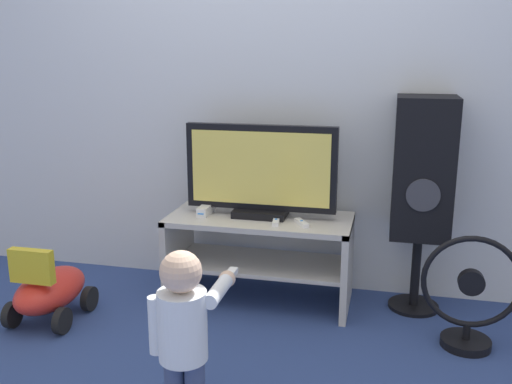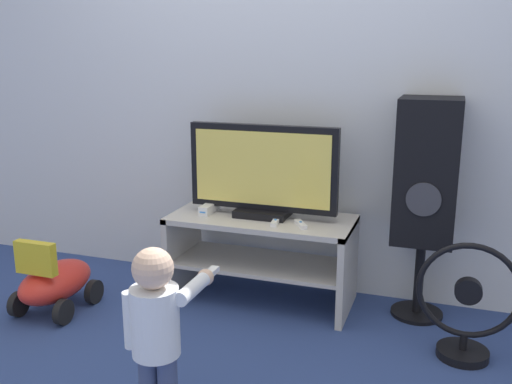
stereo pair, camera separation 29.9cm
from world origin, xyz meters
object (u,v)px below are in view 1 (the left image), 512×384
object	(u,v)px
television	(261,172)
child	(184,326)
game_console	(206,209)
floor_fan	(470,298)
remote_secondary	(276,221)
remote_primary	(302,223)
ride_on_toy	(49,290)
speaker_tower	(423,172)

from	to	relation	value
television	child	world-z (taller)	television
child	game_console	bearing A→B (deg)	104.36
child	floor_fan	distance (m)	1.44
television	remote_secondary	distance (m)	0.29
remote_primary	ride_on_toy	bearing A→B (deg)	-162.37
remote_secondary	floor_fan	world-z (taller)	floor_fan
remote_secondary	child	world-z (taller)	child
game_console	television	bearing A→B (deg)	5.26
remote_secondary	child	xyz separation A→B (m)	(-0.13, -1.09, -0.09)
remote_primary	speaker_tower	world-z (taller)	speaker_tower
remote_primary	ride_on_toy	size ratio (longest dim) A/B	0.26
television	ride_on_toy	bearing A→B (deg)	-153.18
game_console	child	distance (m)	1.22
remote_primary	floor_fan	distance (m)	0.91
remote_primary	child	size ratio (longest dim) A/B	0.18
remote_primary	floor_fan	xyz separation A→B (m)	(0.85, -0.20, -0.26)
television	remote_primary	world-z (taller)	television
game_console	speaker_tower	xyz separation A→B (m)	(1.18, 0.10, 0.26)
television	remote_secondary	bearing A→B (deg)	-46.72
remote_primary	ride_on_toy	world-z (taller)	remote_primary
speaker_tower	floor_fan	size ratio (longest dim) A/B	2.08
remote_primary	speaker_tower	bearing A→B (deg)	17.16
game_console	floor_fan	size ratio (longest dim) A/B	0.34
game_console	remote_secondary	size ratio (longest dim) A/B	1.47
remote_secondary	floor_fan	xyz separation A→B (m)	(0.99, -0.19, -0.26)
remote_primary	remote_secondary	xyz separation A→B (m)	(-0.14, -0.01, 0.00)
remote_primary	child	bearing A→B (deg)	-103.56
floor_fan	child	bearing A→B (deg)	-141.28
ride_on_toy	game_console	bearing A→B (deg)	34.41
floor_fan	ride_on_toy	distance (m)	2.15
remote_primary	remote_secondary	world-z (taller)	same
child	ride_on_toy	world-z (taller)	child
television	remote_secondary	size ratio (longest dim) A/B	6.35
television	game_console	world-z (taller)	television
remote_secondary	speaker_tower	size ratio (longest dim) A/B	0.11
child	remote_secondary	bearing A→B (deg)	83.43
remote_primary	game_console	bearing A→B (deg)	171.38
child	speaker_tower	distance (m)	1.60
speaker_tower	game_console	bearing A→B (deg)	-174.94
ride_on_toy	television	bearing A→B (deg)	26.82
game_console	floor_fan	bearing A→B (deg)	-11.33
remote_primary	remote_secondary	bearing A→B (deg)	-177.59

